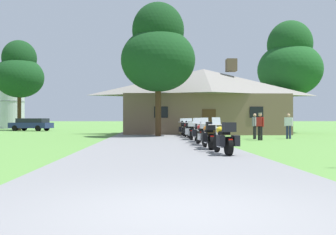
{
  "coord_description": "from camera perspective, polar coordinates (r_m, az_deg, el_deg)",
  "views": [
    {
      "loc": [
        -0.42,
        -4.96,
        1.27
      ],
      "look_at": [
        0.84,
        22.72,
        1.42
      ],
      "focal_mm": 40.17,
      "sensor_mm": 36.0,
      "label": 1
    }
  ],
  "objects": [
    {
      "name": "motorcycle_orange_second_in_row",
      "position": [
        15.62,
        6.23,
        -2.75
      ],
      "size": [
        0.73,
        2.08,
        1.3
      ],
      "rotation": [
        0.0,
        0.0,
        0.03
      ],
      "color": "black",
      "rests_on": "asphalt_driveway"
    },
    {
      "name": "ground_plane",
      "position": [
        25.0,
        -1.65,
        -3.23
      ],
      "size": [
        500.0,
        500.0,
        0.0
      ],
      "primitive_type": "plane",
      "color": "#56893D"
    },
    {
      "name": "tree_by_lodge_front",
      "position": [
        28.15,
        -1.5,
        9.99
      ],
      "size": [
        5.48,
        5.48,
        9.91
      ],
      "color": "#422D19",
      "rests_on": "ground"
    },
    {
      "name": "motorcycle_silver_fourth_in_row",
      "position": [
        20.45,
        4.58,
        -2.17
      ],
      "size": [
        0.72,
        2.08,
        1.3
      ],
      "rotation": [
        0.0,
        0.0,
        -0.01
      ],
      "color": "black",
      "rests_on": "asphalt_driveway"
    },
    {
      "name": "metal_silo_distant",
      "position": [
        57.77,
        -22.54,
        2.69
      ],
      "size": [
        3.37,
        3.37,
        8.52
      ],
      "color": "#B2B7BC",
      "rests_on": "ground"
    },
    {
      "name": "motorcycle_white_farthest_in_row",
      "position": [
        28.05,
        2.32,
        -1.67
      ],
      "size": [
        0.72,
        2.08,
        1.3
      ],
      "rotation": [
        0.0,
        0.0,
        -0.01
      ],
      "color": "black",
      "rests_on": "asphalt_driveway"
    },
    {
      "name": "tree_right_of_lodge",
      "position": [
        38.87,
        17.99,
        7.96
      ],
      "size": [
        6.19,
        6.19,
        10.91
      ],
      "color": "#422D19",
      "rests_on": "ground"
    },
    {
      "name": "motorcycle_red_third_in_row",
      "position": [
        18.05,
        5.17,
        -2.39
      ],
      "size": [
        0.66,
        2.08,
        1.3
      ],
      "rotation": [
        0.0,
        0.0,
        0.08
      ],
      "color": "black",
      "rests_on": "asphalt_driveway"
    },
    {
      "name": "bystander_white_shirt_by_tree",
      "position": [
        25.99,
        17.82,
        -1.05
      ],
      "size": [
        0.49,
        0.37,
        1.67
      ],
      "rotation": [
        0.0,
        0.0,
        2.62
      ],
      "color": "navy",
      "rests_on": "ground"
    },
    {
      "name": "parked_navy_suv_far_left",
      "position": [
        44.45,
        -20.0,
        -0.93
      ],
      "size": [
        4.93,
        3.04,
        1.4
      ],
      "rotation": [
        0.0,
        0.0,
        1.29
      ],
      "color": "navy",
      "rests_on": "ground"
    },
    {
      "name": "bystander_red_shirt_beside_signpost",
      "position": [
        23.69,
        13.8,
        -1.08
      ],
      "size": [
        0.39,
        0.45,
        1.69
      ],
      "rotation": [
        0.0,
        0.0,
        5.37
      ],
      "color": "black",
      "rests_on": "ground"
    },
    {
      "name": "motorcycle_red_sixth_in_row",
      "position": [
        25.48,
        3.0,
        -1.8
      ],
      "size": [
        0.78,
        2.08,
        1.3
      ],
      "rotation": [
        0.0,
        0.0,
        0.06
      ],
      "color": "black",
      "rests_on": "asphalt_driveway"
    },
    {
      "name": "asphalt_driveway",
      "position": [
        23.0,
        -1.56,
        -3.41
      ],
      "size": [
        6.4,
        80.0,
        0.06
      ],
      "primitive_type": "cube",
      "color": "slate",
      "rests_on": "ground"
    },
    {
      "name": "bystander_gray_shirt_near_lodge",
      "position": [
        25.04,
        13.02,
        -1.08
      ],
      "size": [
        0.39,
        0.46,
        1.67
      ],
      "rotation": [
        0.0,
        0.0,
        4.08
      ],
      "color": "black",
      "rests_on": "ground"
    },
    {
      "name": "tree_left_far",
      "position": [
        47.96,
        -21.62,
        6.48
      ],
      "size": [
        5.65,
        5.65,
        10.63
      ],
      "color": "#422D19",
      "rests_on": "ground"
    },
    {
      "name": "stone_lodge",
      "position": [
        33.44,
        5.43,
        2.59
      ],
      "size": [
        14.6,
        6.53,
        6.65
      ],
      "color": "brown",
      "rests_on": "ground"
    },
    {
      "name": "motorcycle_yellow_nearest_to_camera",
      "position": [
        13.23,
        8.55,
        -3.19
      ],
      "size": [
        0.85,
        2.08,
        1.3
      ],
      "rotation": [
        0.0,
        0.0,
        0.1
      ],
      "color": "black",
      "rests_on": "asphalt_driveway"
    },
    {
      "name": "motorcycle_white_fifth_in_row",
      "position": [
        22.84,
        3.49,
        -1.98
      ],
      "size": [
        0.74,
        2.08,
        1.3
      ],
      "rotation": [
        0.0,
        0.0,
        -0.03
      ],
      "color": "black",
      "rests_on": "asphalt_driveway"
    }
  ]
}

